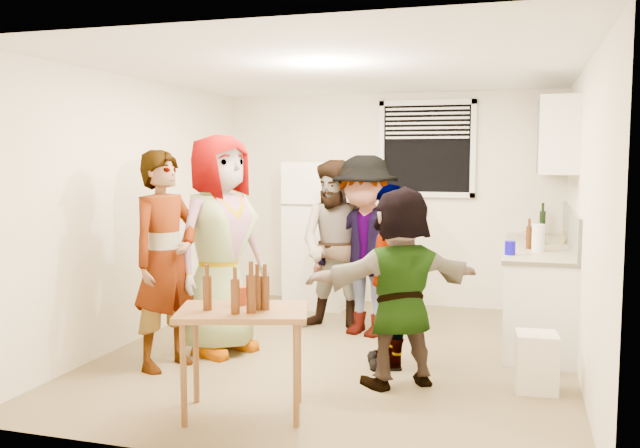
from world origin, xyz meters
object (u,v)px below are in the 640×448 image
(guest_grey, at_px, (222,352))
(guest_back_left, at_px, (338,330))
(guest_stripe, at_px, (168,367))
(refrigerator, at_px, (319,234))
(serving_table, at_px, (244,414))
(beer_bottle_counter, at_px, (529,249))
(blue_cup, at_px, (510,255))
(kettle, at_px, (534,244))
(trash_bin, at_px, (536,358))
(beer_bottle_table, at_px, (251,313))
(guest_black, at_px, (390,365))
(wine_bottle, at_px, (542,235))
(red_cup, at_px, (242,304))
(guest_back_right, at_px, (364,334))
(guest_orange, at_px, (399,384))

(guest_grey, height_order, guest_back_left, guest_back_left)
(guest_stripe, xyz_separation_m, guest_back_left, (1.05, 1.57, 0.00))
(refrigerator, xyz_separation_m, serving_table, (0.49, -3.43, -0.85))
(beer_bottle_counter, bearing_deg, blue_cup, -109.35)
(kettle, distance_m, serving_table, 3.52)
(trash_bin, xyz_separation_m, guest_back_left, (-1.90, 1.29, -0.25))
(trash_bin, bearing_deg, beer_bottle_table, -147.80)
(blue_cup, bearing_deg, guest_black, -147.47)
(serving_table, bearing_deg, kettle, 55.83)
(wine_bottle, xyz_separation_m, red_cup, (-2.08, -3.51, -0.17))
(red_cup, bearing_deg, kettle, 53.61)
(beer_bottle_table, distance_m, guest_black, 1.75)
(guest_back_right, relative_size, guest_black, 1.16)
(blue_cup, distance_m, trash_bin, 1.13)
(wine_bottle, relative_size, guest_orange, 0.17)
(red_cup, distance_m, guest_back_left, 2.34)
(guest_back_left, bearing_deg, guest_back_right, -6.40)
(trash_bin, bearing_deg, guest_back_left, 145.82)
(refrigerator, bearing_deg, guest_orange, -60.88)
(refrigerator, height_order, guest_orange, refrigerator)
(blue_cup, distance_m, guest_back_right, 1.68)
(refrigerator, distance_m, guest_orange, 3.01)
(wine_bottle, bearing_deg, guest_stripe, -136.73)
(wine_bottle, bearing_deg, beer_bottle_table, -117.16)
(trash_bin, height_order, guest_grey, trash_bin)
(blue_cup, distance_m, beer_bottle_table, 2.60)
(kettle, xyz_separation_m, wine_bottle, (0.10, 0.83, 0.00))
(beer_bottle_counter, distance_m, guest_grey, 3.00)
(wine_bottle, xyz_separation_m, beer_bottle_table, (-1.91, -3.73, -0.17))
(kettle, bearing_deg, guest_grey, -154.48)
(blue_cup, height_order, guest_stripe, blue_cup)
(blue_cup, height_order, red_cup, blue_cup)
(guest_stripe, distance_m, guest_back_left, 1.89)
(trash_bin, height_order, guest_stripe, trash_bin)
(blue_cup, distance_m, red_cup, 2.54)
(wine_bottle, height_order, beer_bottle_counter, wine_bottle)
(blue_cup, height_order, guest_black, blue_cup)
(guest_back_left, distance_m, guest_black, 1.23)
(guest_black, distance_m, guest_orange, 0.48)
(refrigerator, distance_m, beer_bottle_table, 3.57)
(kettle, xyz_separation_m, guest_orange, (-1.00, -1.91, -0.90))
(beer_bottle_counter, bearing_deg, guest_black, -136.23)
(beer_bottle_counter, distance_m, serving_table, 3.18)
(serving_table, height_order, guest_stripe, serving_table)
(guest_grey, xyz_separation_m, guest_stripe, (-0.24, -0.54, 0.00))
(refrigerator, distance_m, red_cup, 3.33)
(guest_back_right, bearing_deg, guest_back_left, -176.93)
(refrigerator, bearing_deg, beer_bottle_table, -80.51)
(guest_grey, relative_size, guest_back_right, 1.10)
(refrigerator, relative_size, serving_table, 1.96)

